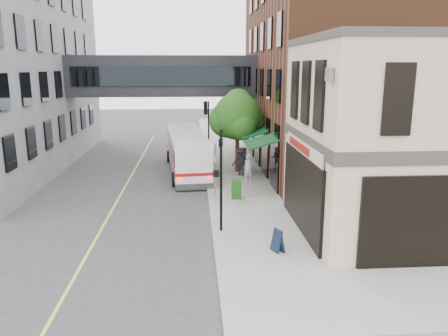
{
  "coord_description": "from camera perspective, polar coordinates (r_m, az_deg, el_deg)",
  "views": [
    {
      "loc": [
        -0.74,
        -16.11,
        7.23
      ],
      "look_at": [
        0.58,
        2.75,
        2.8
      ],
      "focal_mm": 35.0,
      "sensor_mm": 36.0,
      "label": 1
    }
  ],
  "objects": [
    {
      "name": "ground",
      "position": [
        17.67,
        -1.28,
        -10.97
      ],
      "size": [
        120.0,
        120.0,
        0.0
      ],
      "primitive_type": "plane",
      "color": "#38383A",
      "rests_on": "ground"
    },
    {
      "name": "sidewalk_main",
      "position": [
        31.07,
        1.17,
        -0.14
      ],
      "size": [
        4.0,
        60.0,
        0.15
      ],
      "primitive_type": "cube",
      "color": "gray",
      "rests_on": "ground"
    },
    {
      "name": "corner_building",
      "position": [
        20.77,
        23.98,
        3.68
      ],
      "size": [
        10.19,
        8.12,
        8.45
      ],
      "color": "#C2AC94",
      "rests_on": "ground"
    },
    {
      "name": "brick_building",
      "position": [
        32.9,
        15.37,
        12.3
      ],
      "size": [
        13.76,
        18.0,
        14.0
      ],
      "color": "#542F1A",
      "rests_on": "ground"
    },
    {
      "name": "skyway_bridge",
      "position": [
        34.19,
        -7.96,
        11.83
      ],
      "size": [
        14.0,
        3.18,
        3.0
      ],
      "color": "black",
      "rests_on": "ground"
    },
    {
      "name": "traffic_signal_near",
      "position": [
        18.63,
        -0.49,
        0.0
      ],
      "size": [
        0.44,
        0.22,
        4.6
      ],
      "color": "black",
      "rests_on": "sidewalk_main"
    },
    {
      "name": "traffic_signal_far",
      "position": [
        33.35,
        -2.27,
        6.46
      ],
      "size": [
        0.53,
        0.28,
        4.5
      ],
      "color": "black",
      "rests_on": "sidewalk_main"
    },
    {
      "name": "street_sign_pole",
      "position": [
        23.74,
        -1.17,
        0.28
      ],
      "size": [
        0.08,
        0.75,
        3.0
      ],
      "color": "gray",
      "rests_on": "sidewalk_main"
    },
    {
      "name": "street_tree",
      "position": [
        29.66,
        1.71,
        6.74
      ],
      "size": [
        3.8,
        3.2,
        5.6
      ],
      "color": "#382619",
      "rests_on": "sidewalk_main"
    },
    {
      "name": "lane_marking",
      "position": [
        27.42,
        -12.8,
        -2.44
      ],
      "size": [
        0.12,
        40.0,
        0.01
      ],
      "primitive_type": "cube",
      "color": "#D8CC4C",
      "rests_on": "ground"
    },
    {
      "name": "bus",
      "position": [
        30.45,
        -4.88,
        2.38
      ],
      "size": [
        3.31,
        10.47,
        2.77
      ],
      "color": "white",
      "rests_on": "ground"
    },
    {
      "name": "pedestrian_a",
      "position": [
        27.46,
        3.23,
        -0.0
      ],
      "size": [
        0.7,
        0.56,
        1.66
      ],
      "primitive_type": "imported",
      "rotation": [
        0.0,
        0.0,
        0.3
      ],
      "color": "silver",
      "rests_on": "sidewalk_main"
    },
    {
      "name": "pedestrian_b",
      "position": [
        30.35,
        2.81,
        1.22
      ],
      "size": [
        0.91,
        0.79,
        1.6
      ],
      "primitive_type": "imported",
      "rotation": [
        0.0,
        0.0,
        0.27
      ],
      "color": "pink",
      "rests_on": "sidewalk_main"
    },
    {
      "name": "pedestrian_c",
      "position": [
        28.86,
        2.24,
        0.86
      ],
      "size": [
        1.38,
        1.12,
        1.86
      ],
      "primitive_type": "imported",
      "rotation": [
        0.0,
        0.0,
        -0.42
      ],
      "color": "black",
      "rests_on": "sidewalk_main"
    },
    {
      "name": "newspaper_box",
      "position": [
        23.87,
        1.62,
        -2.79
      ],
      "size": [
        0.53,
        0.47,
        1.03
      ],
      "primitive_type": "cube",
      "rotation": [
        0.0,
        0.0,
        -0.03
      ],
      "color": "#195413",
      "rests_on": "sidewalk_main"
    },
    {
      "name": "sandwich_board",
      "position": [
        17.35,
        7.05,
        -9.37
      ],
      "size": [
        0.5,
        0.6,
        0.91
      ],
      "primitive_type": "cube",
      "rotation": [
        0.0,
        0.0,
        0.4
      ],
      "color": "black",
      "rests_on": "sidewalk_main"
    }
  ]
}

